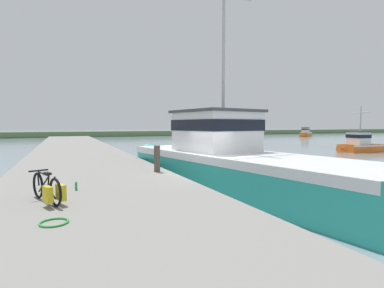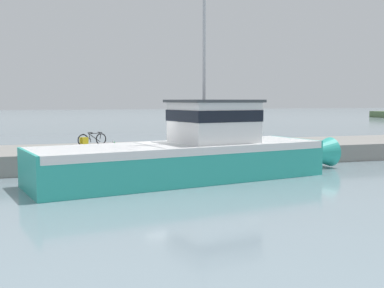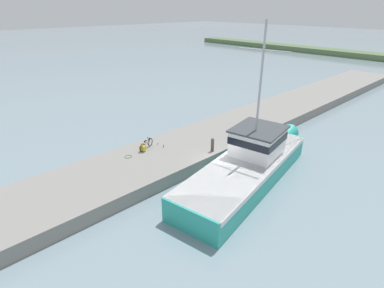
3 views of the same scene
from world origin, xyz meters
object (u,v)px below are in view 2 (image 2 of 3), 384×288
at_px(water_bottle_by_bike, 113,143).
at_px(water_bottle_on_curb, 114,144).
at_px(bicycle_touring, 89,140).
at_px(fishing_boat_main, 195,151).
at_px(mooring_post, 170,140).

height_order(water_bottle_by_bike, water_bottle_on_curb, water_bottle_on_curb).
relative_size(bicycle_touring, water_bottle_on_curb, 7.16).
relative_size(fishing_boat_main, water_bottle_on_curb, 66.49).
relative_size(bicycle_touring, mooring_post, 1.61).
relative_size(water_bottle_by_bike, water_bottle_on_curb, 0.98).
height_order(fishing_boat_main, bicycle_touring, fishing_boat_main).
height_order(bicycle_touring, water_bottle_by_bike, bicycle_touring).
height_order(bicycle_touring, mooring_post, mooring_post).
bearing_deg(mooring_post, bicycle_touring, -135.95).
xyz_separation_m(bicycle_touring, mooring_post, (3.58, 3.46, 0.18)).
height_order(mooring_post, water_bottle_on_curb, mooring_post).
bearing_deg(mooring_post, fishing_boat_main, 2.94).
bearing_deg(fishing_boat_main, bicycle_touring, -162.98).
distance_m(water_bottle_by_bike, water_bottle_on_curb, 0.73).
distance_m(fishing_boat_main, bicycle_touring, 7.77).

